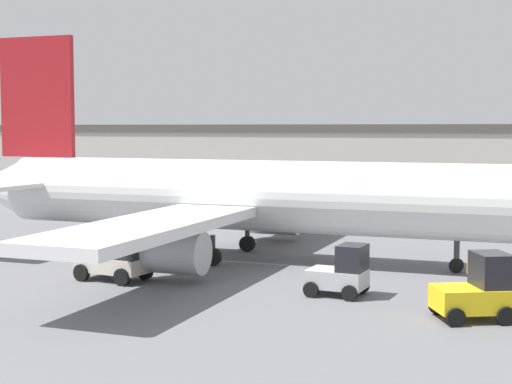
% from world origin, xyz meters
% --- Properties ---
extents(ground_plane, '(400.00, 400.00, 0.00)m').
position_xyz_m(ground_plane, '(0.00, 0.00, 0.00)').
color(ground_plane, slate).
extents(terminal_building, '(84.08, 13.67, 7.35)m').
position_xyz_m(terminal_building, '(-2.13, 32.05, 3.68)').
color(terminal_building, '#ADA89E').
rests_on(terminal_building, ground_plane).
extents(airplane, '(36.41, 33.51, 12.39)m').
position_xyz_m(airplane, '(-1.01, -0.03, 3.42)').
color(airplane, silver).
rests_on(airplane, ground_plane).
extents(ground_crew_worker, '(0.38, 0.38, 1.74)m').
position_xyz_m(ground_crew_worker, '(11.75, -4.22, 0.93)').
color(ground_crew_worker, '#1E2338').
rests_on(ground_crew_worker, ground_plane).
extents(baggage_tug, '(2.46, 2.01, 2.21)m').
position_xyz_m(baggage_tug, '(6.79, -6.93, 0.99)').
color(baggage_tug, '#B2B2B7').
rests_on(baggage_tug, ground_plane).
extents(belt_loader_truck, '(3.48, 2.29, 2.14)m').
position_xyz_m(belt_loader_truck, '(-3.72, -7.75, 1.04)').
color(belt_loader_truck, beige).
rests_on(belt_loader_truck, ground_plane).
extents(pushback_tug, '(3.26, 3.09, 2.49)m').
position_xyz_m(pushback_tug, '(12.58, -8.99, 1.11)').
color(pushback_tug, yellow).
rests_on(pushback_tug, ground_plane).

